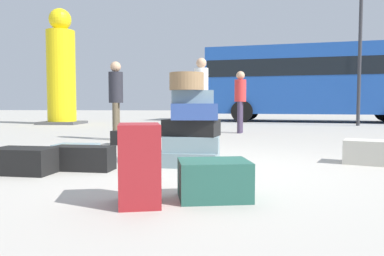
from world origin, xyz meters
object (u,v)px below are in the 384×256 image
object	(u,v)px
suitcase_tower	(191,126)
suitcase_black_behind_tower	(24,161)
suitcase_black_left_side	(131,138)
person_tourist_with_camera	(116,93)
suitcase_teal_foreground_far	(214,180)
yellow_dummy_statue	(61,73)
lamp_post	(361,16)
suitcase_black_upright_blue	(83,158)
person_passerby_in_red	(240,96)
suitcase_slate_foreground_near	(76,151)
person_bearded_onlooker	(201,91)
suitcase_cream_right_side	(369,152)
parked_bus	(316,79)
suitcase_maroon_white_trunk	(139,164)

from	to	relation	value
suitcase_tower	suitcase_black_behind_tower	bearing A→B (deg)	-159.13
suitcase_black_left_side	person_tourist_with_camera	world-z (taller)	person_tourist_with_camera
suitcase_teal_foreground_far	person_tourist_with_camera	bearing A→B (deg)	103.73
yellow_dummy_statue	lamp_post	xyz separation A→B (m)	(10.77, -0.16, 1.86)
suitcase_tower	suitcase_black_upright_blue	distance (m)	1.32
suitcase_tower	yellow_dummy_statue	xyz separation A→B (m)	(-5.74, 9.23, 1.43)
suitcase_black_left_side	suitcase_teal_foreground_far	bearing A→B (deg)	-50.91
person_tourist_with_camera	person_passerby_in_red	distance (m)	3.41
suitcase_slate_foreground_near	suitcase_black_left_side	xyz separation A→B (m)	(0.38, 1.63, 0.04)
suitcase_black_behind_tower	yellow_dummy_statue	size ratio (longest dim) A/B	0.15
suitcase_tower	person_bearded_onlooker	size ratio (longest dim) A/B	0.65
suitcase_cream_right_side	yellow_dummy_statue	bearing A→B (deg)	154.36
suitcase_slate_foreground_near	parked_bus	distance (m)	12.95
person_passerby_in_red	yellow_dummy_statue	distance (m)	7.67
suitcase_teal_foreground_far	suitcase_maroon_white_trunk	bearing A→B (deg)	-169.72
suitcase_black_behind_tower	yellow_dummy_statue	xyz separation A→B (m)	(-3.98, 9.91, 1.78)
suitcase_black_upright_blue	suitcase_black_left_side	distance (m)	2.65
suitcase_tower	yellow_dummy_statue	size ratio (longest dim) A/B	0.26
suitcase_cream_right_side	yellow_dummy_statue	world-z (taller)	yellow_dummy_statue
person_passerby_in_red	suitcase_tower	bearing A→B (deg)	2.33
person_bearded_onlooker	lamp_post	size ratio (longest dim) A/B	0.30
suitcase_maroon_white_trunk	suitcase_tower	bearing A→B (deg)	69.27
suitcase_black_behind_tower	parked_bus	world-z (taller)	parked_bus
lamp_post	suitcase_maroon_white_trunk	bearing A→B (deg)	-115.74
yellow_dummy_statue	person_passerby_in_red	bearing A→B (deg)	-30.68
suitcase_tower	suitcase_slate_foreground_near	world-z (taller)	suitcase_tower
person_tourist_with_camera	yellow_dummy_statue	world-z (taller)	yellow_dummy_statue
suitcase_black_behind_tower	suitcase_slate_foreground_near	size ratio (longest dim) A/B	1.14
suitcase_maroon_white_trunk	suitcase_black_left_side	bearing A→B (deg)	91.34
person_passerby_in_red	parked_bus	xyz separation A→B (m)	(3.44, 6.62, 0.87)
person_bearded_onlooker	lamp_post	xyz separation A→B (m)	(5.13, 5.50, 2.73)
suitcase_black_upright_blue	person_tourist_with_camera	distance (m)	3.82
suitcase_slate_foreground_near	person_bearded_onlooker	world-z (taller)	person_bearded_onlooker
person_bearded_onlooker	person_tourist_with_camera	distance (m)	1.82
suitcase_tower	person_passerby_in_red	distance (m)	5.43
yellow_dummy_statue	lamp_post	bearing A→B (deg)	-0.86
person_passerby_in_red	person_bearded_onlooker	bearing A→B (deg)	-16.07
suitcase_black_behind_tower	person_passerby_in_red	distance (m)	6.60
suitcase_slate_foreground_near	person_tourist_with_camera	distance (m)	2.80
suitcase_teal_foreground_far	lamp_post	distance (m)	12.20
suitcase_cream_right_side	person_tourist_with_camera	world-z (taller)	person_tourist_with_camera
suitcase_slate_foreground_near	person_bearded_onlooker	bearing A→B (deg)	63.51
suitcase_black_behind_tower	person_passerby_in_red	size ratio (longest dim) A/B	0.41
suitcase_black_left_side	lamp_post	distance (m)	10.01
suitcase_tower	suitcase_teal_foreground_far	xyz separation A→B (m)	(0.34, -1.59, -0.34)
person_bearded_onlooker	parked_bus	bearing A→B (deg)	149.57
person_bearded_onlooker	yellow_dummy_statue	world-z (taller)	yellow_dummy_statue
suitcase_cream_right_side	person_tourist_with_camera	distance (m)	5.11
suitcase_tower	person_passerby_in_red	bearing A→B (deg)	81.49
suitcase_cream_right_side	lamp_post	size ratio (longest dim) A/B	0.10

